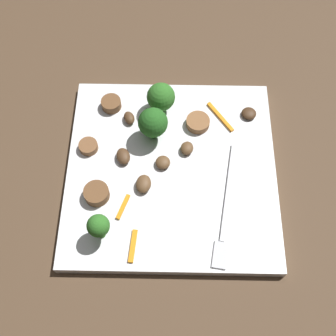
% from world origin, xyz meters
% --- Properties ---
extents(ground_plane, '(1.40, 1.40, 0.00)m').
position_xyz_m(ground_plane, '(0.00, 0.00, 0.00)').
color(ground_plane, '#4C3826').
extents(plate, '(0.29, 0.29, 0.02)m').
position_xyz_m(plate, '(0.00, 0.00, 0.01)').
color(plate, white).
rests_on(plate, ground_plane).
extents(fork, '(0.18, 0.04, 0.00)m').
position_xyz_m(fork, '(0.07, 0.07, 0.02)').
color(fork, silver).
rests_on(fork, plate).
extents(broccoli_floret_0, '(0.04, 0.04, 0.05)m').
position_xyz_m(broccoli_floret_0, '(-0.10, -0.02, 0.04)').
color(broccoli_floret_0, '#347525').
rests_on(broccoli_floret_0, plate).
extents(broccoli_floret_1, '(0.03, 0.03, 0.05)m').
position_xyz_m(broccoli_floret_1, '(0.10, -0.09, 0.05)').
color(broccoli_floret_1, '#347525').
rests_on(broccoli_floret_1, plate).
extents(broccoli_floret_2, '(0.04, 0.04, 0.06)m').
position_xyz_m(broccoli_floret_2, '(-0.05, -0.03, 0.05)').
color(broccoli_floret_2, '#296420').
rests_on(broccoli_floret_2, plate).
extents(sausage_slice_0, '(0.03, 0.03, 0.01)m').
position_xyz_m(sausage_slice_0, '(-0.10, -0.09, 0.02)').
color(sausage_slice_0, brown).
rests_on(sausage_slice_0, plate).
extents(sausage_slice_1, '(0.04, 0.04, 0.01)m').
position_xyz_m(sausage_slice_1, '(-0.07, 0.04, 0.02)').
color(sausage_slice_1, brown).
rests_on(sausage_slice_1, plate).
extents(sausage_slice_2, '(0.04, 0.04, 0.01)m').
position_xyz_m(sausage_slice_2, '(-0.03, -0.12, 0.02)').
color(sausage_slice_2, brown).
rests_on(sausage_slice_2, plate).
extents(sausage_slice_3, '(0.05, 0.05, 0.02)m').
position_xyz_m(sausage_slice_3, '(0.04, -0.10, 0.02)').
color(sausage_slice_3, brown).
rests_on(sausage_slice_3, plate).
extents(mushroom_0, '(0.03, 0.02, 0.01)m').
position_xyz_m(mushroom_0, '(0.03, -0.04, 0.02)').
color(mushroom_0, brown).
rests_on(mushroom_0, plate).
extents(mushroom_1, '(0.03, 0.02, 0.01)m').
position_xyz_m(mushroom_1, '(-0.08, -0.06, 0.02)').
color(mushroom_1, '#4C331E').
rests_on(mushroom_1, plate).
extents(mushroom_2, '(0.03, 0.03, 0.01)m').
position_xyz_m(mushroom_2, '(-0.01, -0.07, 0.02)').
color(mushroom_2, '#4C331E').
rests_on(mushroom_2, plate).
extents(mushroom_3, '(0.03, 0.03, 0.01)m').
position_xyz_m(mushroom_3, '(-0.09, 0.11, 0.02)').
color(mushroom_3, '#422B19').
rests_on(mushroom_3, plate).
extents(mushroom_4, '(0.02, 0.02, 0.01)m').
position_xyz_m(mushroom_4, '(-0.01, -0.01, 0.02)').
color(mushroom_4, brown).
rests_on(mushroom_4, plate).
extents(mushroom_5, '(0.02, 0.02, 0.01)m').
position_xyz_m(mushroom_5, '(-0.03, 0.02, 0.02)').
color(mushroom_5, brown).
rests_on(mushroom_5, plate).
extents(pepper_strip_0, '(0.05, 0.04, 0.00)m').
position_xyz_m(pepper_strip_0, '(-0.09, 0.07, 0.02)').
color(pepper_strip_0, orange).
rests_on(pepper_strip_0, plate).
extents(pepper_strip_1, '(0.04, 0.01, 0.00)m').
position_xyz_m(pepper_strip_1, '(0.11, -0.05, 0.02)').
color(pepper_strip_1, orange).
rests_on(pepper_strip_1, plate).
extents(pepper_strip_3, '(0.04, 0.02, 0.00)m').
position_xyz_m(pepper_strip_3, '(0.06, -0.06, 0.02)').
color(pepper_strip_3, orange).
rests_on(pepper_strip_3, plate).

